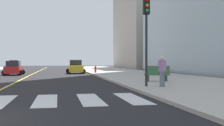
# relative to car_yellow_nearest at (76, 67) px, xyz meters

# --- Properties ---
(sidewalk_kerb_east) EXTENTS (10.00, 120.00, 0.15)m
(sidewalk_kerb_east) POSITION_rel_car_yellow_nearest_xyz_m (6.72, -10.69, -0.77)
(sidewalk_kerb_east) COLOR #B2ADA3
(sidewalk_kerb_east) RESTS_ON ground
(lane_divider_paint) EXTENTS (0.16, 80.00, 0.01)m
(lane_divider_paint) POSITION_rel_car_yellow_nearest_xyz_m (-5.48, 9.31, -0.84)
(lane_divider_paint) COLOR yellow
(lane_divider_paint) RESTS_ON ground
(parking_garage_concrete) EXTENTS (18.00, 24.00, 22.69)m
(parking_garage_concrete) POSITION_rel_car_yellow_nearest_xyz_m (21.75, 27.70, 10.50)
(parking_garage_concrete) COLOR #B2ADA3
(parking_garage_concrete) RESTS_ON ground
(car_yellow_nearest) EXTENTS (2.57, 4.08, 1.81)m
(car_yellow_nearest) POSITION_rel_car_yellow_nearest_xyz_m (0.00, 0.00, 0.00)
(car_yellow_nearest) COLOR gold
(car_yellow_nearest) RESTS_ON ground
(car_blue_second) EXTENTS (2.71, 4.25, 1.87)m
(car_blue_second) POSITION_rel_car_yellow_nearest_xyz_m (-10.87, 20.85, 0.03)
(car_blue_second) COLOR #2D479E
(car_blue_second) RESTS_ON ground
(car_red_third) EXTENTS (2.36, 3.76, 1.67)m
(car_red_third) POSITION_rel_car_yellow_nearest_xyz_m (-7.46, -3.23, -0.07)
(car_red_third) COLOR red
(car_red_third) RESTS_ON ground
(traffic_light_near_corner) EXTENTS (0.36, 0.41, 5.16)m
(traffic_light_near_corner) POSITION_rel_car_yellow_nearest_xyz_m (2.74, -22.71, 2.91)
(traffic_light_near_corner) COLOR black
(traffic_light_near_corner) RESTS_ON sidewalk_kerb_east
(park_bench) EXTENTS (1.83, 0.67, 1.12)m
(park_bench) POSITION_rel_car_yellow_nearest_xyz_m (4.80, -18.72, -0.16)
(park_bench) COLOR #33603D
(park_bench) RESTS_ON sidewalk_kerb_east
(pedestrian_waiting_east) EXTENTS (0.44, 0.44, 1.76)m
(pedestrian_waiting_east) POSITION_rel_car_yellow_nearest_xyz_m (3.55, -23.11, 0.27)
(pedestrian_waiting_east) COLOR slate
(pedestrian_waiting_east) RESTS_ON sidewalk_kerb_east
(fire_hydrant) EXTENTS (0.26, 0.26, 0.89)m
(fire_hydrant) POSITION_rel_car_yellow_nearest_xyz_m (2.56, -0.97, -0.27)
(fire_hydrant) COLOR red
(fire_hydrant) RESTS_ON sidewalk_kerb_east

